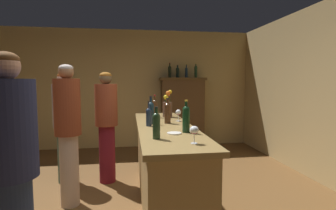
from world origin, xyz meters
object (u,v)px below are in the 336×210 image
at_px(patron_in_navy, 7,145).
at_px(display_cabinet, 182,111).
at_px(wine_bottle_pinot, 155,107).
at_px(wine_bottle_chardonnay, 156,124).
at_px(display_bottle_center, 186,72).
at_px(patron_by_cabinet, 107,122).
at_px(bar_counter, 165,165).
at_px(display_bottle_midleft, 178,72).
at_px(wine_bottle_merlot, 149,116).
at_px(patron_tall, 68,128).
at_px(wine_bottle_rose, 168,112).
at_px(patron_in_grey, 65,123).
at_px(patron_redhead, 11,166).
at_px(wine_bottle_riesling, 186,118).
at_px(wine_bottle_malbec, 151,112).
at_px(wine_glass_front, 178,113).
at_px(flower_arrangement, 167,106).
at_px(display_bottle_midright, 196,71).
at_px(display_bottle_left, 170,71).
at_px(cheese_plate, 174,133).
at_px(wine_glass_mid, 194,131).

bearing_deg(patron_in_navy, display_cabinet, 26.44).
distance_m(wine_bottle_pinot, patron_in_navy, 1.95).
distance_m(wine_bottle_chardonnay, display_bottle_center, 3.63).
bearing_deg(patron_by_cabinet, wine_bottle_chardonnay, -19.71).
bearing_deg(bar_counter, display_bottle_midleft, 76.36).
bearing_deg(wine_bottle_merlot, patron_tall, 171.19).
height_order(wine_bottle_rose, patron_in_grey, patron_in_grey).
bearing_deg(wine_bottle_rose, patron_redhead, -133.13).
relative_size(wine_bottle_riesling, patron_tall, 0.20).
bearing_deg(wine_bottle_merlot, wine_bottle_malbec, 76.83).
distance_m(wine_bottle_riesling, patron_in_grey, 2.08).
relative_size(wine_glass_front, display_bottle_midleft, 0.56).
bearing_deg(display_bottle_center, wine_bottle_malbec, -111.68).
xyz_separation_m(flower_arrangement, patron_redhead, (-1.37, -1.97, -0.20)).
distance_m(display_bottle_midright, patron_tall, 3.50).
relative_size(wine_bottle_chardonnay, display_bottle_left, 0.89).
bearing_deg(patron_in_navy, patron_tall, 25.62).
distance_m(display_cabinet, display_bottle_center, 0.90).
bearing_deg(display_bottle_left, wine_bottle_malbec, -103.88).
distance_m(wine_bottle_merlot, flower_arrangement, 0.84).
bearing_deg(flower_arrangement, wine_bottle_pinot, -175.33).
bearing_deg(patron_tall, wine_bottle_chardonnay, -41.54).
height_order(patron_in_navy, patron_redhead, patron_redhead).
height_order(bar_counter, wine_bottle_chardonnay, wine_bottle_chardonnay).
xyz_separation_m(wine_glass_front, cheese_plate, (-0.20, -0.83, -0.10)).
height_order(wine_glass_front, patron_redhead, patron_redhead).
height_order(bar_counter, wine_bottle_malbec, wine_bottle_malbec).
distance_m(wine_bottle_merlot, display_bottle_center, 2.98).
bearing_deg(wine_bottle_malbec, display_bottle_center, 68.32).
bearing_deg(wine_bottle_pinot, wine_glass_mid, -84.11).
relative_size(flower_arrangement, patron_in_navy, 0.25).
relative_size(wine_bottle_malbec, display_bottle_center, 1.13).
height_order(display_bottle_midright, patron_by_cabinet, display_bottle_midright).
height_order(display_bottle_left, patron_by_cabinet, display_bottle_left).
bearing_deg(display_bottle_midright, wine_glass_mid, -104.61).
xyz_separation_m(bar_counter, cheese_plate, (0.03, -0.52, 0.49)).
xyz_separation_m(wine_bottle_riesling, wine_bottle_chardonnay, (-0.34, -0.26, -0.02)).
height_order(wine_bottle_riesling, display_bottle_center, display_bottle_center).
relative_size(wine_bottle_rose, wine_bottle_chardonnay, 1.08).
height_order(wine_glass_mid, display_bottle_center, display_bottle_center).
relative_size(wine_bottle_malbec, flower_arrangement, 0.86).
bearing_deg(wine_bottle_pinot, wine_bottle_riesling, -79.96).
bearing_deg(display_cabinet, wine_bottle_chardonnay, -105.44).
distance_m(display_bottle_midright, patron_by_cabinet, 2.75).
xyz_separation_m(display_bottle_center, patron_in_grey, (-2.24, -1.79, -0.83)).
distance_m(wine_bottle_malbec, patron_tall, 1.02).
bearing_deg(cheese_plate, display_cabinet, 77.00).
distance_m(bar_counter, display_bottle_center, 3.09).
relative_size(bar_counter, patron_in_grey, 1.52).
xyz_separation_m(wine_bottle_pinot, patron_by_cabinet, (-0.72, 0.10, -0.22)).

